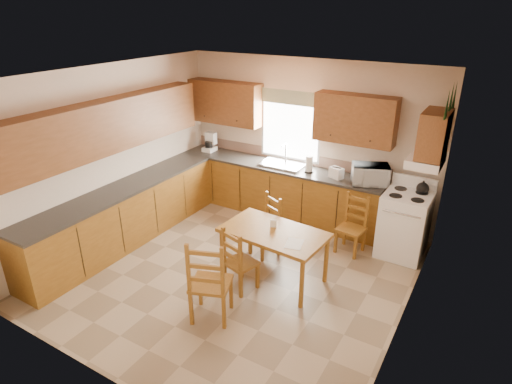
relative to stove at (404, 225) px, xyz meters
The scene contains 35 objects.
floor 2.56m from the stove, 138.34° to the right, with size 4.50×4.50×0.00m, color gray.
ceiling 3.36m from the stove, 138.34° to the right, with size 4.50×4.50×0.00m, color #95552E.
wall_left 4.54m from the stove, 157.95° to the right, with size 4.50×4.50×0.00m, color beige.
wall_right 1.92m from the stove, 77.53° to the right, with size 4.50×4.50×0.00m, color beige.
wall_back 2.15m from the stove, 162.93° to the left, with size 4.50×4.50×0.00m, color beige.
wall_front 4.44m from the stove, 115.61° to the right, with size 4.50×4.50×0.00m, color beige.
lower_cab_back 2.27m from the stove, behind, with size 3.75×0.60×0.88m, color brown.
lower_cab_left 4.24m from the stove, 154.55° to the right, with size 0.60×3.60×0.88m, color brown.
counter_back 2.31m from the stove, behind, with size 3.75×0.63×0.04m, color #34302D.
counter_left 4.26m from the stove, 154.55° to the right, with size 0.63×3.60×0.04m, color #34302D.
backsplash 2.38m from the stove, 165.88° to the left, with size 3.75×0.01×0.18m, color #896858.
upper_cab_back_left 3.72m from the stove, behind, with size 1.41×0.33×0.75m, color brown.
upper_cab_back_right 1.76m from the stove, 157.94° to the left, with size 1.25×0.33×0.75m, color brown.
upper_cab_left 4.58m from the stove, 155.31° to the right, with size 0.33×3.60×0.75m, color brown.
upper_cab_stove 1.43m from the stove, ahead, with size 0.33×0.62×0.62m, color brown.
range_hood 1.05m from the stove, ahead, with size 0.44×0.62×0.12m, color white.
window_frame 2.49m from the stove, 165.90° to the left, with size 1.13×0.02×1.18m, color white.
window_pane 2.49m from the stove, 166.03° to the left, with size 1.05×0.01×1.10m, color white.
window_valance 2.74m from the stove, 166.65° to the left, with size 1.19×0.01×0.24m, color #415D35.
sink_basin 2.25m from the stove, behind, with size 0.75×0.45×0.04m, color silver.
pine_decal_a 1.96m from the stove, 46.07° to the right, with size 0.22×0.22×0.36m, color #123714.
pine_decal_b 1.97m from the stove, ahead, with size 0.22×0.22×0.36m, color #123714.
pine_decal_c 1.95m from the stove, 42.03° to the left, with size 0.22×0.22×0.36m, color #123714.
stove is the anchor object (origin of this frame).
coffeemaker 3.80m from the stove, behind, with size 0.19×0.22×0.32m, color white.
paper_towel 1.78m from the stove, behind, with size 0.12×0.12×0.28m, color white.
toaster 1.31m from the stove, 169.65° to the left, with size 0.21×0.14×0.17m, color white.
microwave 0.91m from the stove, 158.90° to the left, with size 0.51×0.37×0.30m, color white.
dining_table 2.05m from the stove, 131.52° to the right, with size 1.37×0.78×0.73m, color brown.
chair_near_left 2.53m from the stove, 129.79° to the right, with size 0.38×0.36×0.89m, color brown.
chair_near_right 3.07m from the stove, 121.83° to the right, with size 0.45×0.43×1.08m, color brown.
chair_far_left 2.06m from the stove, 149.60° to the right, with size 0.38×0.37×0.92m, color brown.
chair_far_right 0.77m from the stove, 153.46° to the right, with size 0.38×0.36×0.90m, color brown.
table_paper 1.98m from the stove, 120.20° to the right, with size 0.20×0.27×0.00m, color white.
table_card 2.05m from the stove, 134.47° to the right, with size 0.08×0.02×0.11m, color white.
Camera 1 is at (2.83, -4.24, 3.47)m, focal length 30.00 mm.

